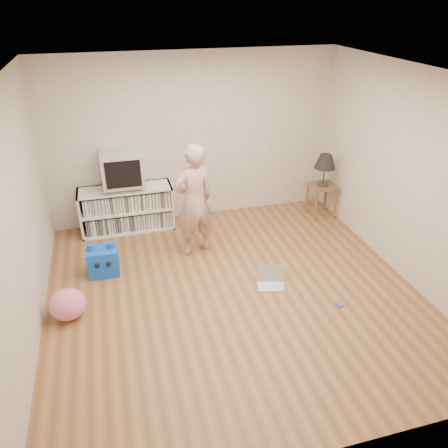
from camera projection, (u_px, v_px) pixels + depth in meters
ground at (233, 292)px, 5.45m from camera, size 4.50×4.50×0.00m
walls at (234, 198)px, 4.83m from camera, size 4.52×4.52×2.60m
ceiling at (236, 76)px, 4.22m from camera, size 4.50×4.50×0.01m
media_unit at (127, 208)px, 6.75m from camera, size 1.40×0.45×0.70m
dvd_deck at (124, 186)px, 6.55m from camera, size 0.45×0.35×0.07m
crt_tv at (122, 168)px, 6.42m from camera, size 0.60×0.53×0.50m
side_table at (322, 193)px, 7.12m from camera, size 0.42×0.42×0.55m
table_lamp at (325, 162)px, 6.87m from camera, size 0.34×0.34×0.52m
person at (194, 201)px, 5.93m from camera, size 0.68×0.55×1.61m
laptop at (271, 280)px, 5.58m from camera, size 0.41×0.36×0.24m
playing_cards at (339, 305)px, 5.22m from camera, size 0.09×0.11×0.02m
plush_blue at (103, 261)px, 5.73m from camera, size 0.40×0.36×0.46m
plush_pink at (68, 304)px, 4.97m from camera, size 0.52×0.52×0.35m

